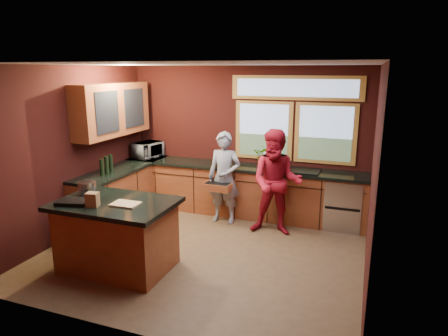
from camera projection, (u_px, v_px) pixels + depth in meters
The scene contains 14 objects.
floor at pixel (204, 251), 5.94m from camera, with size 4.50×4.50×0.00m, color brown.
room_shell at pixel (175, 126), 6.00m from camera, with size 4.52×4.02×2.71m.
back_counter at pixel (250, 191), 7.31m from camera, with size 4.50×0.64×0.93m.
left_counter at pixel (124, 192), 7.25m from camera, with size 0.64×2.30×0.93m.
island at pixel (117, 235), 5.34m from camera, with size 1.55×1.05×0.95m.
person_grey at pixel (224, 178), 6.93m from camera, with size 0.58×0.38×1.60m, color slate.
person_red at pixel (276, 183), 6.40m from camera, with size 0.84×0.65×1.73m, color maroon.
microwave at pixel (148, 150), 7.87m from camera, with size 0.56×0.38×0.31m, color #999999.
potted_plant at pixel (264, 156), 7.11m from camera, with size 0.37×0.32×0.41m, color #999999.
paper_towel at pixel (267, 160), 7.06m from camera, with size 0.12×0.12×0.28m, color white.
cutting_board at pixel (126, 204), 5.12m from camera, with size 0.35×0.25×0.02m, color tan.
stock_pot at pixel (87, 188), 5.53m from camera, with size 0.24×0.24×0.18m, color #AAAAAF.
paper_bag at pixel (92, 200), 5.03m from camera, with size 0.15×0.12×0.18m, color brown.
black_tray at pixel (74, 202), 5.15m from camera, with size 0.40×0.28×0.05m, color black.
Camera 1 is at (2.16, -5.03, 2.64)m, focal length 32.00 mm.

